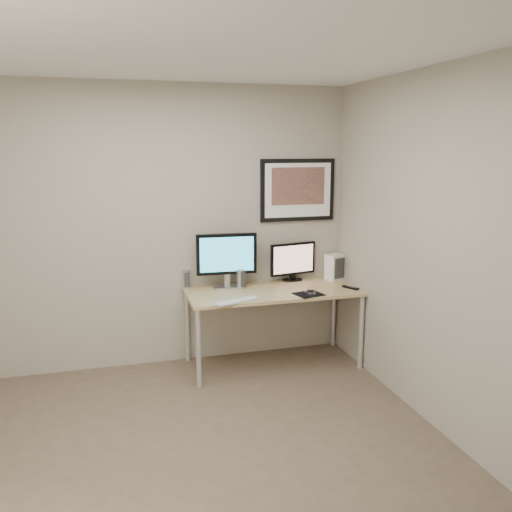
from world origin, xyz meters
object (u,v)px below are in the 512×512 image
object	(u,v)px
keyboard	(237,301)
fan_unit	(335,267)
monitor_tv	(293,261)
speaker_left	(187,279)
monitor_large	(227,258)
framed_art	(298,190)
desk	(273,297)
speaker_right	(240,279)

from	to	relation	value
keyboard	fan_unit	distance (m)	1.23
monitor_tv	speaker_left	size ratio (longest dim) A/B	2.89
monitor_large	keyboard	bearing A→B (deg)	-89.21
framed_art	monitor_tv	bearing A→B (deg)	-139.05
monitor_tv	keyboard	size ratio (longest dim) A/B	1.16
desk	fan_unit	bearing A→B (deg)	15.77
speaker_right	fan_unit	size ratio (longest dim) A/B	0.69
desk	speaker_left	distance (m)	0.83
monitor_tv	speaker_right	world-z (taller)	monitor_tv
desk	keyboard	distance (m)	0.51
monitor_large	speaker_left	bearing A→B (deg)	166.41
monitor_tv	fan_unit	bearing A→B (deg)	-21.57
monitor_large	monitor_tv	size ratio (longest dim) A/B	1.18
speaker_right	keyboard	world-z (taller)	speaker_right
keyboard	fan_unit	world-z (taller)	fan_unit
desk	fan_unit	world-z (taller)	fan_unit
desk	framed_art	bearing A→B (deg)	43.46
desk	framed_art	world-z (taller)	framed_art
keyboard	speaker_left	bearing A→B (deg)	99.15
desk	speaker_right	bearing A→B (deg)	151.47
monitor_large	keyboard	distance (m)	0.56
desk	speaker_left	xyz separation A→B (m)	(-0.76, 0.31, 0.15)
desk	monitor_large	distance (m)	0.56
monitor_large	speaker_left	distance (m)	0.43
framed_art	speaker_right	xyz separation A→B (m)	(-0.62, -0.18, -0.80)
monitor_tv	monitor_large	bearing A→B (deg)	177.14
framed_art	fan_unit	xyz separation A→B (m)	(0.36, -0.13, -0.76)
speaker_right	fan_unit	distance (m)	0.98
speaker_left	fan_unit	bearing A→B (deg)	-4.87
framed_art	monitor_large	xyz separation A→B (m)	(-0.74, -0.14, -0.61)
framed_art	speaker_left	distance (m)	1.37
speaker_left	fan_unit	world-z (taller)	fan_unit
desk	speaker_right	distance (m)	0.35
speaker_left	speaker_right	distance (m)	0.51
framed_art	speaker_left	world-z (taller)	framed_art
framed_art	fan_unit	distance (m)	0.85
desk	monitor_tv	distance (m)	0.49
speaker_left	speaker_right	world-z (taller)	speaker_right
monitor_tv	keyboard	bearing A→B (deg)	-151.41
monitor_large	speaker_right	world-z (taller)	monitor_large
speaker_left	keyboard	distance (m)	0.69
framed_art	fan_unit	size ratio (longest dim) A/B	2.90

